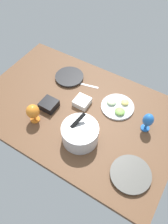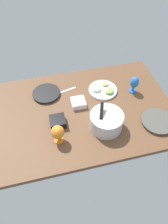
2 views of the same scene
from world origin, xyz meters
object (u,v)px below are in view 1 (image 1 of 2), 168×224
object	(u,v)px
dinner_plate_right	(69,77)
square_bowl_white	(83,102)
mixing_bowl	(80,133)
hurricane_glass_blue	(148,121)
dinner_plate_left	(131,174)
fruit_platter	(118,106)
hurricane_glass_orange	(33,112)
square_bowl_black	(49,104)

from	to	relation	value
dinner_plate_right	square_bowl_white	bearing A→B (deg)	143.25
mixing_bowl	hurricane_glass_blue	world-z (taller)	mixing_bowl
dinner_plate_right	dinner_plate_left	bearing A→B (deg)	147.41
dinner_plate_right	fruit_platter	distance (cm)	51.93
fruit_platter	hurricane_glass_blue	world-z (taller)	hurricane_glass_blue
fruit_platter	hurricane_glass_orange	distance (cm)	65.74
dinner_plate_right	mixing_bowl	bearing A→B (deg)	131.02
square_bowl_black	dinner_plate_left	bearing A→B (deg)	167.39
fruit_platter	square_bowl_white	xyz separation A→B (cm)	(25.68, 11.56, 1.32)
hurricane_glass_orange	fruit_platter	bearing A→B (deg)	-137.89
dinner_plate_left	hurricane_glass_orange	bearing A→B (deg)	-1.43
hurricane_glass_blue	hurricane_glass_orange	size ratio (longest dim) A/B	1.02
hurricane_glass_orange	square_bowl_black	world-z (taller)	hurricane_glass_orange
dinner_plate_right	fruit_platter	size ratio (longest dim) A/B	0.95
dinner_plate_right	mixing_bowl	distance (cm)	63.17
square_bowl_white	dinner_plate_right	bearing A→B (deg)	-36.75
hurricane_glass_orange	square_bowl_white	size ratio (longest dim) A/B	1.36
mixing_bowl	fruit_platter	bearing A→B (deg)	-104.25
mixing_bowl	square_bowl_black	distance (cm)	38.55
fruit_platter	square_bowl_black	bearing A→B (deg)	31.10
dinner_plate_right	hurricane_glass_orange	distance (cm)	52.17
hurricane_glass_blue	hurricane_glass_orange	xyz separation A→B (cm)	(74.64, 36.81, -0.13)
dinner_plate_right	fruit_platter	bearing A→B (deg)	171.55
hurricane_glass_orange	square_bowl_white	bearing A→B (deg)	-125.20
square_bowl_black	dinner_plate_right	bearing A→B (deg)	-82.42
dinner_plate_right	square_bowl_white	size ratio (longest dim) A/B	2.10
fruit_platter	square_bowl_white	size ratio (longest dim) A/B	2.20
hurricane_glass_blue	square_bowl_white	distance (cm)	52.66
fruit_platter	hurricane_glass_blue	size ratio (longest dim) A/B	1.59
fruit_platter	square_bowl_white	bearing A→B (deg)	24.23
hurricane_glass_blue	fruit_platter	bearing A→B (deg)	-14.72
dinner_plate_left	dinner_plate_right	xyz separation A→B (cm)	(83.47, -53.36, -0.05)
mixing_bowl	dinner_plate_left	bearing A→B (deg)	172.00
dinner_plate_right	mixing_bowl	world-z (taller)	mixing_bowl
fruit_platter	hurricane_glass_blue	bearing A→B (deg)	165.28
dinner_plate_left	mixing_bowl	size ratio (longest dim) A/B	1.03
mixing_bowl	fruit_platter	xyz separation A→B (cm)	(-10.11, -39.80, -5.97)
mixing_bowl	fruit_platter	world-z (taller)	mixing_bowl
square_bowl_white	dinner_plate_left	bearing A→B (deg)	149.40
hurricane_glass_orange	hurricane_glass_blue	bearing A→B (deg)	-153.75
dinner_plate_left	square_bowl_white	size ratio (longest dim) A/B	2.25
fruit_platter	hurricane_glass_orange	world-z (taller)	hurricane_glass_orange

